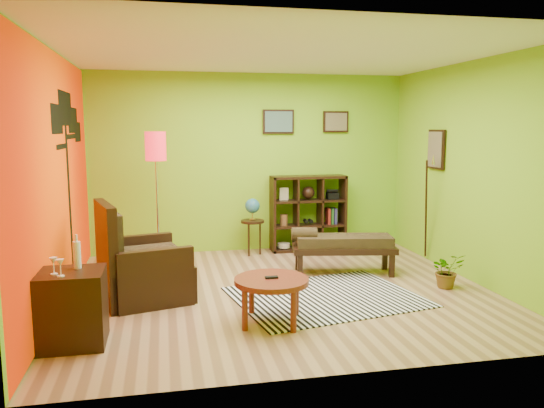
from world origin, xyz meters
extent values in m
plane|color=tan|center=(0.00, 0.00, 0.00)|extent=(5.00, 5.00, 0.00)
cube|color=#7DBF1D|center=(0.00, 2.25, 1.40)|extent=(5.00, 0.04, 2.80)
cube|color=#7DBF1D|center=(0.00, -2.25, 1.40)|extent=(5.00, 0.04, 2.80)
cube|color=#7DBF1D|center=(-2.50, 0.00, 1.40)|extent=(0.04, 4.50, 2.80)
cube|color=#7DBF1D|center=(2.50, 0.00, 1.40)|extent=(0.04, 4.50, 2.80)
cube|color=white|center=(0.00, 0.00, 2.80)|extent=(5.00, 4.50, 0.04)
cube|color=#FF4800|center=(-2.48, 0.00, 1.40)|extent=(0.01, 4.45, 2.75)
cube|color=black|center=(-2.46, 0.55, 1.05)|extent=(0.01, 0.14, 2.10)
cube|color=black|center=(-2.46, 0.05, 2.05)|extent=(0.01, 0.65, 0.32)
cube|color=black|center=(-2.46, 0.60, 2.18)|extent=(0.01, 0.85, 0.40)
cube|color=black|center=(-2.46, 1.10, 2.05)|extent=(0.01, 0.70, 0.32)
cube|color=black|center=(-2.46, 1.45, 1.90)|extent=(0.01, 0.50, 0.26)
cube|color=black|center=(0.45, 2.22, 2.05)|extent=(0.50, 0.03, 0.38)
cube|color=slate|center=(0.45, 2.19, 2.05)|extent=(0.44, 0.01, 0.32)
cube|color=black|center=(1.40, 2.22, 2.05)|extent=(0.42, 0.03, 0.34)
cube|color=#7D7250|center=(1.40, 2.19, 2.05)|extent=(0.36, 0.01, 0.28)
cube|color=black|center=(2.47, 0.90, 1.65)|extent=(0.03, 0.44, 0.56)
cube|color=#7D7250|center=(2.44, 0.90, 1.65)|extent=(0.01, 0.38, 0.50)
cylinder|color=black|center=(2.35, 0.90, 0.78)|extent=(0.23, 0.34, 1.46)
cone|color=silver|center=(2.35, 0.75, 1.52)|extent=(0.08, 0.09, 0.16)
cube|color=white|center=(0.46, -0.36, 0.01)|extent=(2.33, 1.96, 0.01)
cylinder|color=maroon|center=(-0.32, -1.01, 0.44)|extent=(0.75, 0.75, 0.05)
cylinder|color=maroon|center=(-0.03, -0.86, 0.20)|extent=(0.06, 0.06, 0.41)
cylinder|color=maroon|center=(-0.48, -0.72, 0.20)|extent=(0.06, 0.06, 0.41)
cylinder|color=maroon|center=(-0.17, -1.31, 0.20)|extent=(0.06, 0.06, 0.41)
cylinder|color=maroon|center=(-0.62, -1.17, 0.20)|extent=(0.06, 0.06, 0.41)
cube|color=black|center=(-0.32, -1.01, 0.47)|extent=(0.13, 0.05, 0.02)
cube|color=black|center=(-1.58, 0.03, 0.21)|extent=(1.11, 1.10, 0.42)
cube|color=black|center=(-2.00, -0.08, 0.57)|extent=(0.33, 0.89, 1.14)
cube|color=black|center=(-1.47, -0.38, 0.33)|extent=(0.83, 0.32, 0.66)
cube|color=black|center=(-1.69, 0.45, 0.33)|extent=(0.83, 0.32, 0.66)
cube|color=#FFCD6E|center=(-1.55, 0.04, 0.49)|extent=(0.88, 0.87, 0.15)
cube|color=#FFCD6E|center=(-1.92, -0.06, 0.78)|extent=(0.26, 0.67, 0.52)
cube|color=black|center=(-2.20, -1.18, 0.34)|extent=(0.58, 0.53, 0.68)
cylinder|color=white|center=(-2.15, -1.08, 0.81)|extent=(0.07, 0.07, 0.25)
cylinder|color=white|center=(-2.15, -1.08, 0.96)|extent=(0.02, 0.02, 0.07)
cylinder|color=white|center=(-2.32, -1.26, 0.69)|extent=(0.06, 0.06, 0.01)
cylinder|color=white|center=(-2.32, -1.26, 0.74)|extent=(0.01, 0.01, 0.09)
cone|color=white|center=(-2.32, -1.26, 0.81)|extent=(0.07, 0.07, 0.06)
cylinder|color=white|center=(-2.25, -1.34, 0.69)|extent=(0.06, 0.06, 0.01)
cylinder|color=white|center=(-2.25, -1.34, 0.74)|extent=(0.01, 0.01, 0.09)
cone|color=white|center=(-2.25, -1.34, 0.81)|extent=(0.07, 0.07, 0.06)
cylinder|color=silver|center=(-1.45, 1.21, 0.02)|extent=(0.29, 0.29, 0.03)
cylinder|color=silver|center=(-1.45, 1.21, 0.88)|extent=(0.03, 0.03, 1.77)
cylinder|color=red|center=(-1.45, 1.21, 1.71)|extent=(0.28, 0.28, 0.39)
cylinder|color=black|center=(-0.03, 1.89, 0.52)|extent=(0.36, 0.36, 0.04)
cylinder|color=black|center=(0.09, 1.87, 0.25)|extent=(0.03, 0.03, 0.51)
cylinder|color=black|center=(-0.07, 2.00, 0.25)|extent=(0.03, 0.03, 0.51)
cylinder|color=black|center=(-0.10, 1.80, 0.25)|extent=(0.03, 0.03, 0.51)
cylinder|color=gold|center=(-0.03, 1.89, 0.56)|extent=(0.09, 0.09, 0.02)
cylinder|color=gold|center=(-0.03, 1.89, 0.61)|extent=(0.01, 0.01, 0.09)
sphere|color=#1437B4|center=(-0.03, 1.89, 0.77)|extent=(0.23, 0.23, 0.23)
cube|color=black|center=(0.32, 2.03, 0.60)|extent=(0.04, 0.35, 1.20)
cube|color=black|center=(1.48, 2.03, 0.60)|extent=(0.04, 0.35, 1.20)
cube|color=black|center=(0.90, 2.03, 0.02)|extent=(1.20, 0.35, 0.04)
cube|color=black|center=(0.90, 2.03, 1.18)|extent=(1.20, 0.35, 0.04)
cube|color=black|center=(0.70, 2.03, 0.60)|extent=(0.03, 0.33, 1.12)
cube|color=black|center=(1.10, 2.03, 0.60)|extent=(0.03, 0.33, 1.12)
cube|color=black|center=(0.90, 2.03, 0.40)|extent=(1.12, 0.33, 0.03)
cube|color=black|center=(0.90, 2.03, 0.80)|extent=(1.12, 0.33, 0.03)
cylinder|color=#BEAD90|center=(0.50, 2.03, 0.09)|extent=(0.20, 0.20, 0.07)
sphere|color=black|center=(0.90, 2.03, 0.93)|extent=(0.20, 0.20, 0.20)
cube|color=black|center=(1.30, 2.03, 0.87)|extent=(0.18, 0.15, 0.10)
cylinder|color=black|center=(0.86, 2.03, 0.47)|extent=(0.06, 0.12, 0.06)
cylinder|color=black|center=(0.94, 2.03, 0.47)|extent=(0.06, 0.12, 0.06)
ellipsoid|color=#384C26|center=(1.30, 2.03, 0.10)|extent=(0.18, 0.18, 0.09)
cylinder|color=brown|center=(0.50, 2.03, 0.50)|extent=(0.12, 0.12, 0.18)
cube|color=#BEAD90|center=(0.50, 2.03, 0.92)|extent=(0.14, 0.03, 0.20)
cube|color=maroon|center=(1.23, 2.03, 0.54)|extent=(0.04, 0.18, 0.26)
cube|color=#1E4C1E|center=(1.28, 2.03, 0.54)|extent=(0.04, 0.18, 0.26)
cube|color=navy|center=(1.34, 2.03, 0.54)|extent=(0.04, 0.18, 0.26)
cube|color=black|center=(1.00, 0.59, 0.34)|extent=(1.44, 0.73, 0.08)
cube|color=#FFCD6E|center=(1.00, 0.59, 0.45)|extent=(1.33, 0.65, 0.14)
cylinder|color=#FFCD6E|center=(0.47, 0.68, 0.55)|extent=(0.37, 0.23, 0.18)
cube|color=black|center=(1.63, 0.67, 0.15)|extent=(0.08, 0.08, 0.30)
cube|color=black|center=(0.44, 0.89, 0.15)|extent=(0.08, 0.08, 0.30)
cube|color=black|center=(1.56, 0.28, 0.15)|extent=(0.08, 0.08, 0.30)
cube|color=black|center=(0.37, 0.50, 0.15)|extent=(0.08, 0.08, 0.30)
imported|color=#26661E|center=(2.03, -0.29, 0.17)|extent=(0.40, 0.44, 0.34)
camera|label=1|loc=(-1.36, -6.06, 1.96)|focal=35.00mm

